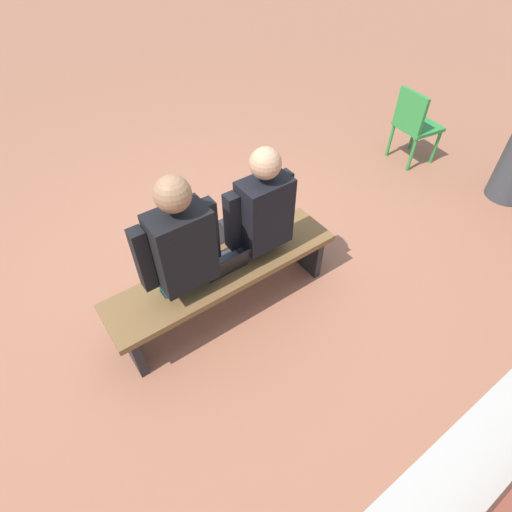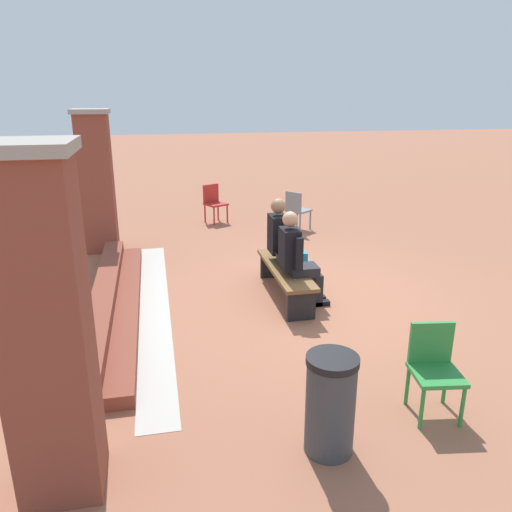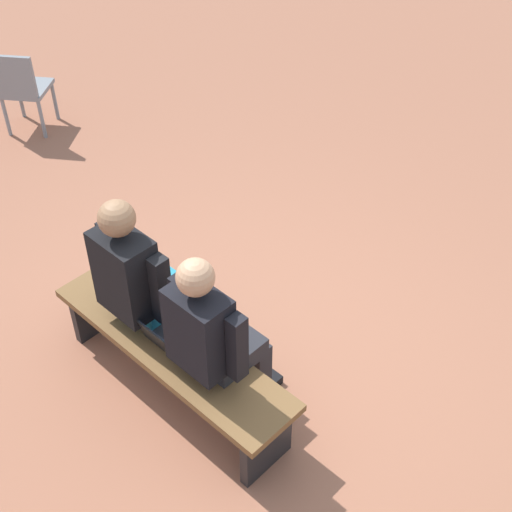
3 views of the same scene
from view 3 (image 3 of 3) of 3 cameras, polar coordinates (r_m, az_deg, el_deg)
ground_plane at (r=4.83m, az=-2.47°, el=-8.86°), size 60.00×60.00×0.00m
bench at (r=4.46m, az=-6.75°, el=-7.76°), size 1.80×0.44×0.45m
person_student at (r=4.05m, az=-3.37°, el=-6.36°), size 0.53×0.67×1.33m
person_adult at (r=4.40m, az=-9.10°, el=-1.90°), size 0.56×0.71×1.38m
laptop at (r=4.35m, az=-7.00°, el=-6.59°), size 0.32×0.29×0.21m
plastic_chair_mid_courtyard at (r=7.28m, az=-18.24°, el=12.76°), size 0.59×0.59×0.84m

